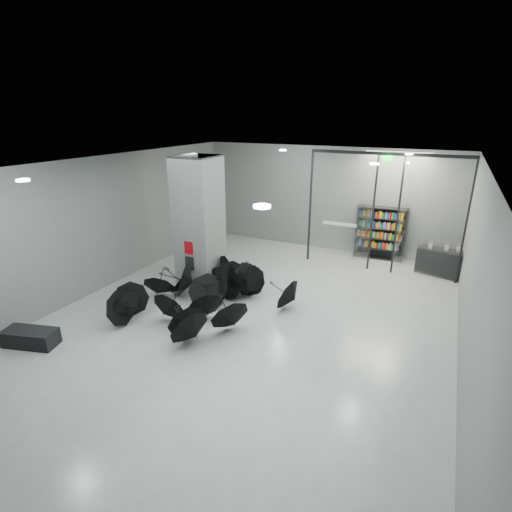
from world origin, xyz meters
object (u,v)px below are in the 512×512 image
at_px(bench, 31,338).
at_px(bookshelf, 380,233).
at_px(shop_counter, 441,262).
at_px(umbrella_cluster, 208,297).
at_px(column, 199,222).

xyz_separation_m(bench, bookshelf, (6.28, 9.65, 0.78)).
relative_size(shop_counter, umbrella_cluster, 0.30).
distance_m(bench, shop_counter, 12.28).
relative_size(bookshelf, shop_counter, 1.31).
relative_size(bookshelf, umbrella_cluster, 0.39).
height_order(bookshelf, shop_counter, bookshelf).
distance_m(bookshelf, shop_counter, 2.34).
relative_size(column, umbrella_cluster, 0.81).
distance_m(bench, umbrella_cluster, 4.41).
xyz_separation_m(column, umbrella_cluster, (1.16, -1.42, -1.69)).
bearing_deg(bench, umbrella_cluster, 35.79).
bearing_deg(column, umbrella_cluster, -50.68).
height_order(bench, umbrella_cluster, umbrella_cluster).
height_order(bookshelf, umbrella_cluster, bookshelf).
xyz_separation_m(bench, umbrella_cluster, (2.71, 3.48, 0.11)).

